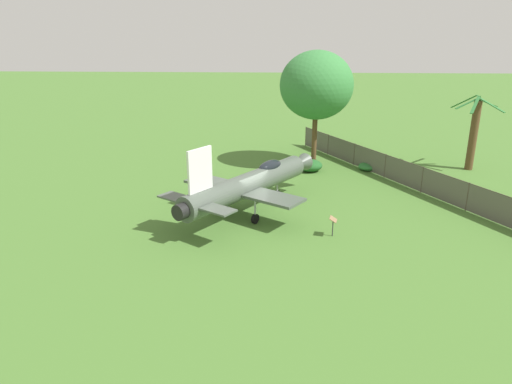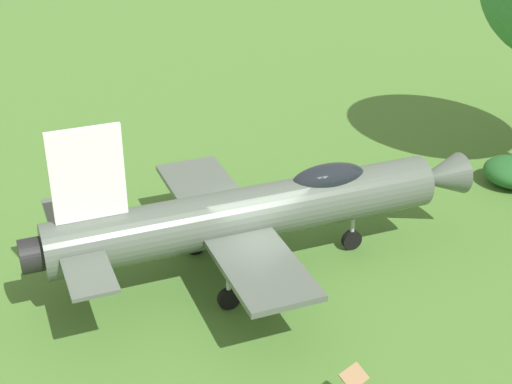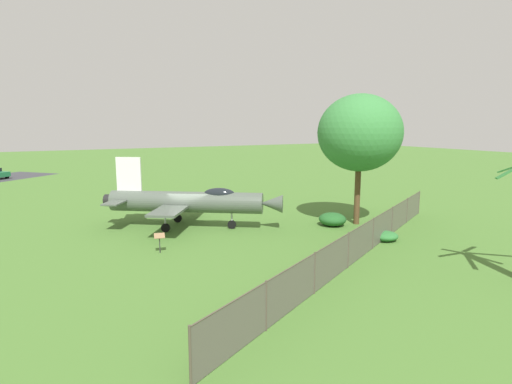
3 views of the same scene
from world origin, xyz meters
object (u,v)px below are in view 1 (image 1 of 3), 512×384
Objects in this scene: shrub_near_fence at (367,167)px; info_plaque at (333,222)px; palm_tree at (474,133)px; shrub_by_tree at (310,165)px; shade_tree at (316,85)px; display_jet at (251,183)px.

shrub_near_fence is 13.99m from info_plaque.
palm_tree reaches higher than shrub_by_tree.
shade_tree is 6.50m from shrub_by_tree.
display_jet is 20.32m from palm_tree.
shade_tree reaches higher than info_plaque.
palm_tree is (-17.43, -10.38, 1.11)m from display_jet.
palm_tree is (-12.74, 0.77, -3.66)m from shade_tree.
shade_tree is 8.27× the size of info_plaque.
palm_tree is 5.32× the size of info_plaque.
shrub_by_tree is (4.76, 0.47, 0.17)m from shrub_near_fence.
info_plaque is (12.63, 13.98, -2.16)m from palm_tree.
display_jet is 5.74× the size of shrub_by_tree.
shade_tree reaches higher than display_jet.
shrub_by_tree is at bearing 77.52° from shade_tree.
shade_tree is at bearing -102.48° from shrub_by_tree.
info_plaque is (-0.52, 12.86, 0.38)m from shrub_by_tree.
display_jet is 7.24× the size of shrub_near_fence.
shrub_near_fence is (-9.03, -9.72, -1.60)m from display_jet.
shrub_near_fence is (8.40, 0.65, -2.71)m from palm_tree.
palm_tree is at bearing -175.55° from shrub_near_fence.
palm_tree is 3.78× the size of shrub_near_fence.
display_jet is at bearing 67.16° from shade_tree.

